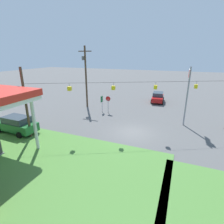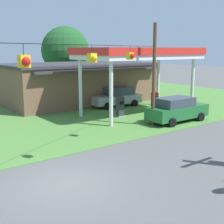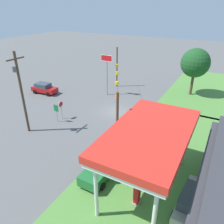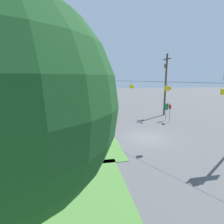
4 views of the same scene
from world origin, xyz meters
The scene contains 8 objects.
ground_plane centered at (0.00, 0.00, 0.00)m, with size 160.00×160.00×0.00m, color #565656.
car_at_pumps_front centered at (11.88, 4.78, 0.97)m, with size 5.04×2.15×1.88m.
car_on_crossroad centered at (-0.57, -14.31, 0.90)m, with size 2.36×4.51×1.74m.
stop_sign_roadside centered at (5.33, -5.46, 1.81)m, with size 0.80×0.08×2.50m.
stop_sign_overhead centered at (-5.06, -4.49, 4.83)m, with size 0.22×2.02×6.95m.
route_sign centered at (6.31, -5.40, 1.71)m, with size 0.10×0.70×2.40m.
utility_pole_main centered at (9.76, -6.91, 5.29)m, with size 2.20×0.44×9.46m.
signal_span_gantry centered at (0.00, -0.01, 3.92)m, with size 19.51×10.24×7.13m.
Camera 1 is at (-4.51, 17.15, 8.23)m, focal length 28.00 mm.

